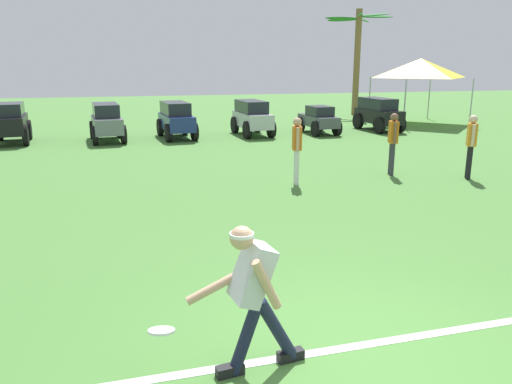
{
  "coord_description": "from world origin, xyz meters",
  "views": [
    {
      "loc": [
        -2.07,
        -3.91,
        2.78
      ],
      "look_at": [
        -0.3,
        3.09,
        0.9
      ],
      "focal_mm": 35.0,
      "sensor_mm": 36.0,
      "label": 1
    }
  ],
  "objects_px": {
    "parked_car_slot_e": "(319,119)",
    "palm_tree_right_of_centre": "(358,52)",
    "teammate_midfield": "(297,145)",
    "parked_car_slot_d": "(252,117)",
    "parked_car_slot_b": "(107,121)",
    "parked_car_slot_a": "(11,122)",
    "parked_car_slot_c": "(176,119)",
    "teammate_near_sideline": "(471,141)",
    "teammate_deep": "(393,138)",
    "parked_car_slot_f": "(378,113)",
    "frisbee_thrower": "(253,291)",
    "event_tent": "(421,68)",
    "frisbee_in_flight": "(161,331)"
  },
  "relations": [
    {
      "from": "parked_car_slot_b",
      "to": "palm_tree_right_of_centre",
      "type": "relative_size",
      "value": 0.45
    },
    {
      "from": "parked_car_slot_c",
      "to": "teammate_deep",
      "type": "bearing_deg",
      "value": -58.85
    },
    {
      "from": "parked_car_slot_e",
      "to": "event_tent",
      "type": "distance_m",
      "value": 6.41
    },
    {
      "from": "teammate_deep",
      "to": "parked_car_slot_d",
      "type": "relative_size",
      "value": 0.63
    },
    {
      "from": "teammate_deep",
      "to": "parked_car_slot_f",
      "type": "height_order",
      "value": "teammate_deep"
    },
    {
      "from": "parked_car_slot_e",
      "to": "palm_tree_right_of_centre",
      "type": "height_order",
      "value": "palm_tree_right_of_centre"
    },
    {
      "from": "frisbee_in_flight",
      "to": "parked_car_slot_d",
      "type": "relative_size",
      "value": 0.12
    },
    {
      "from": "parked_car_slot_a",
      "to": "parked_car_slot_f",
      "type": "xyz_separation_m",
      "value": [
        14.18,
        -0.08,
        -0.02
      ]
    },
    {
      "from": "parked_car_slot_c",
      "to": "teammate_midfield",
      "type": "bearing_deg",
      "value": -76.06
    },
    {
      "from": "parked_car_slot_c",
      "to": "event_tent",
      "type": "xyz_separation_m",
      "value": [
        11.38,
        1.97,
        1.8
      ]
    },
    {
      "from": "teammate_midfield",
      "to": "parked_car_slot_c",
      "type": "distance_m",
      "value": 8.38
    },
    {
      "from": "teammate_deep",
      "to": "parked_car_slot_d",
      "type": "height_order",
      "value": "teammate_deep"
    },
    {
      "from": "teammate_near_sideline",
      "to": "palm_tree_right_of_centre",
      "type": "bearing_deg",
      "value": 75.08
    },
    {
      "from": "parked_car_slot_e",
      "to": "parked_car_slot_f",
      "type": "bearing_deg",
      "value": 5.76
    },
    {
      "from": "parked_car_slot_a",
      "to": "parked_car_slot_f",
      "type": "height_order",
      "value": "parked_car_slot_a"
    },
    {
      "from": "teammate_near_sideline",
      "to": "parked_car_slot_a",
      "type": "xyz_separation_m",
      "value": [
        -12.07,
        8.84,
        -0.2
      ]
    },
    {
      "from": "palm_tree_right_of_centre",
      "to": "parked_car_slot_c",
      "type": "bearing_deg",
      "value": -148.05
    },
    {
      "from": "parked_car_slot_c",
      "to": "palm_tree_right_of_centre",
      "type": "xyz_separation_m",
      "value": [
        10.32,
        6.43,
        2.6
      ]
    },
    {
      "from": "parked_car_slot_a",
      "to": "parked_car_slot_c",
      "type": "xyz_separation_m",
      "value": [
        5.77,
        -0.21,
        -0.02
      ]
    },
    {
      "from": "parked_car_slot_c",
      "to": "parked_car_slot_f",
      "type": "xyz_separation_m",
      "value": [
        8.41,
        0.12,
        0.0
      ]
    },
    {
      "from": "teammate_midfield",
      "to": "parked_car_slot_f",
      "type": "bearing_deg",
      "value": 52.24
    },
    {
      "from": "frisbee_thrower",
      "to": "parked_car_slot_f",
      "type": "relative_size",
      "value": 0.58
    },
    {
      "from": "frisbee_thrower",
      "to": "teammate_near_sideline",
      "type": "relative_size",
      "value": 0.91
    },
    {
      "from": "parked_car_slot_f",
      "to": "palm_tree_right_of_centre",
      "type": "distance_m",
      "value": 7.08
    },
    {
      "from": "teammate_deep",
      "to": "parked_car_slot_e",
      "type": "distance_m",
      "value": 7.67
    },
    {
      "from": "parked_car_slot_a",
      "to": "parked_car_slot_f",
      "type": "relative_size",
      "value": 0.99
    },
    {
      "from": "parked_car_slot_b",
      "to": "palm_tree_right_of_centre",
      "type": "bearing_deg",
      "value": 27.01
    },
    {
      "from": "frisbee_thrower",
      "to": "parked_car_slot_b",
      "type": "distance_m",
      "value": 15.0
    },
    {
      "from": "teammate_deep",
      "to": "parked_car_slot_f",
      "type": "relative_size",
      "value": 0.63
    },
    {
      "from": "palm_tree_right_of_centre",
      "to": "event_tent",
      "type": "bearing_deg",
      "value": -76.61
    },
    {
      "from": "frisbee_thrower",
      "to": "parked_car_slot_e",
      "type": "relative_size",
      "value": 0.63
    },
    {
      "from": "teammate_near_sideline",
      "to": "teammate_deep",
      "type": "relative_size",
      "value": 1.0
    },
    {
      "from": "frisbee_thrower",
      "to": "parked_car_slot_b",
      "type": "relative_size",
      "value": 0.57
    },
    {
      "from": "parked_car_slot_e",
      "to": "teammate_midfield",
      "type": "bearing_deg",
      "value": -114.49
    },
    {
      "from": "parked_car_slot_d",
      "to": "event_tent",
      "type": "xyz_separation_m",
      "value": [
        8.43,
        1.92,
        1.8
      ]
    },
    {
      "from": "parked_car_slot_d",
      "to": "parked_car_slot_a",
      "type": "bearing_deg",
      "value": 178.93
    },
    {
      "from": "parked_car_slot_d",
      "to": "palm_tree_right_of_centre",
      "type": "bearing_deg",
      "value": 40.94
    },
    {
      "from": "frisbee_in_flight",
      "to": "teammate_near_sideline",
      "type": "bearing_deg",
      "value": 38.74
    },
    {
      "from": "frisbee_in_flight",
      "to": "teammate_deep",
      "type": "bearing_deg",
      "value": 49.0
    },
    {
      "from": "teammate_midfield",
      "to": "palm_tree_right_of_centre",
      "type": "xyz_separation_m",
      "value": [
        8.3,
        14.57,
        2.38
      ]
    },
    {
      "from": "frisbee_in_flight",
      "to": "parked_car_slot_b",
      "type": "xyz_separation_m",
      "value": [
        -0.97,
        14.82,
        0.25
      ]
    },
    {
      "from": "parked_car_slot_a",
      "to": "parked_car_slot_e",
      "type": "distance_m",
      "value": 11.42
    },
    {
      "from": "teammate_midfield",
      "to": "parked_car_slot_d",
      "type": "xyz_separation_m",
      "value": [
        0.93,
        8.18,
        -0.22
      ]
    },
    {
      "from": "teammate_near_sideline",
      "to": "event_tent",
      "type": "height_order",
      "value": "event_tent"
    },
    {
      "from": "teammate_midfield",
      "to": "parked_car_slot_e",
      "type": "xyz_separation_m",
      "value": [
        3.63,
        7.98,
        -0.38
      ]
    },
    {
      "from": "teammate_midfield",
      "to": "parked_car_slot_e",
      "type": "relative_size",
      "value": 0.69
    },
    {
      "from": "teammate_deep",
      "to": "parked_car_slot_b",
      "type": "xyz_separation_m",
      "value": [
        -7.2,
        7.65,
        -0.22
      ]
    },
    {
      "from": "teammate_deep",
      "to": "parked_car_slot_d",
      "type": "distance_m",
      "value": 8.0
    },
    {
      "from": "parked_car_slot_a",
      "to": "teammate_deep",
      "type": "bearing_deg",
      "value": -37.3
    },
    {
      "from": "parked_car_slot_a",
      "to": "event_tent",
      "type": "bearing_deg",
      "value": 5.86
    }
  ]
}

